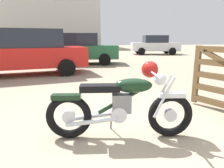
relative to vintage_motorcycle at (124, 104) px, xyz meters
name	(u,v)px	position (x,y,z in m)	size (l,w,h in m)	color
ground_plane	(142,131)	(0.33, 0.10, -0.49)	(80.00, 80.00, 0.00)	gray
vintage_motorcycle	(124,104)	(0.00, 0.00, 0.00)	(2.07, 0.73, 1.07)	black
dark_sedan_left	(19,51)	(-2.61, 5.69, 0.45)	(4.93, 2.57, 1.74)	black
blue_hatchback_right	(79,49)	(-0.21, 8.88, 0.34)	(4.37, 2.28, 1.67)	black
red_hatchback_near	(155,45)	(6.78, 14.78, 0.34)	(4.42, 2.43, 1.67)	black
silver_sedan_mid	(44,45)	(-2.58, 13.27, 0.45)	(4.77, 2.13, 1.74)	black
industrial_building	(45,21)	(-4.48, 32.55, 3.64)	(16.29, 13.71, 15.65)	beige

